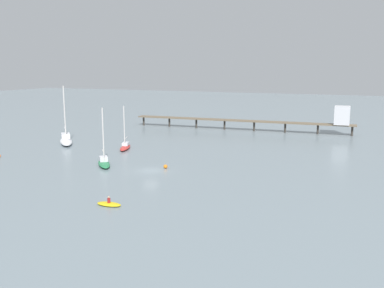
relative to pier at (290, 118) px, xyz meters
The scene contains 7 objects.
ground_plane 49.23m from the pier, 104.99° to the right, with size 400.00×400.00×0.00m, color gray.
pier is the anchor object (origin of this frame).
sailboat_white 52.86m from the pier, 140.08° to the right, with size 8.32×8.82×12.18m.
sailboat_green 52.10m from the pier, 114.32° to the right, with size 5.59×6.09×9.58m.
sailboat_red 42.79m from the pier, 127.18° to the right, with size 3.78×6.55×8.56m.
dinghy_yellow 64.82m from the pier, 98.00° to the right, with size 3.15×1.50×1.14m.
mooring_buoy_far 46.65m from the pier, 103.95° to the right, with size 0.65×0.65×0.65m, color orange.
Camera 1 is at (31.45, -56.25, 16.05)m, focal length 39.50 mm.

